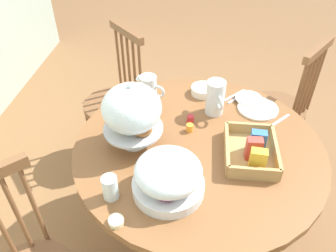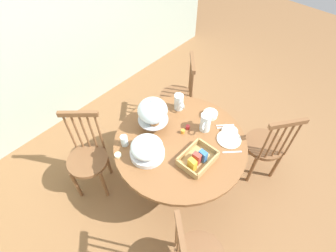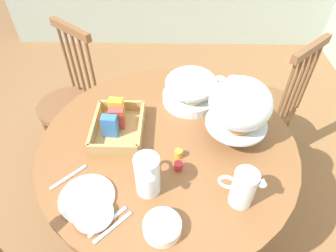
% 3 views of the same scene
% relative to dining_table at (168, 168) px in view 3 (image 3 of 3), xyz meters
% --- Properties ---
extents(ground_plane, '(10.00, 10.00, 0.00)m').
position_rel_dining_table_xyz_m(ground_plane, '(0.12, -0.04, -0.53)').
color(ground_plane, brown).
extents(dining_table, '(1.21, 1.21, 0.74)m').
position_rel_dining_table_xyz_m(dining_table, '(0.00, 0.00, 0.00)').
color(dining_table, brown).
rests_on(dining_table, ground_plane).
extents(windsor_chair_near_window, '(0.47, 0.47, 0.97)m').
position_rel_dining_table_xyz_m(windsor_chair_near_window, '(-0.60, 0.68, -0.08)').
color(windsor_chair_near_window, brown).
rests_on(windsor_chair_near_window, ground_plane).
extents(windsor_chair_by_cabinet, '(0.47, 0.47, 0.97)m').
position_rel_dining_table_xyz_m(windsor_chair_by_cabinet, '(-0.59, -0.68, -0.08)').
color(windsor_chair_by_cabinet, brown).
rests_on(windsor_chair_by_cabinet, ground_plane).
extents(pastry_stand_with_dome, '(0.28, 0.28, 0.34)m').
position_rel_dining_table_xyz_m(pastry_stand_with_dome, '(-0.03, 0.31, 0.41)').
color(pastry_stand_with_dome, silver).
rests_on(pastry_stand_with_dome, dining_table).
extents(fruit_platter_covered, '(0.30, 0.30, 0.18)m').
position_rel_dining_table_xyz_m(fruit_platter_covered, '(-0.30, 0.12, 0.30)').
color(fruit_platter_covered, silver).
rests_on(fruit_platter_covered, dining_table).
extents(orange_juice_pitcher, '(0.09, 0.17, 0.17)m').
position_rel_dining_table_xyz_m(orange_juice_pitcher, '(0.31, 0.29, 0.29)').
color(orange_juice_pitcher, silver).
rests_on(orange_juice_pitcher, dining_table).
extents(milk_pitcher, '(0.18, 0.10, 0.19)m').
position_rel_dining_table_xyz_m(milk_pitcher, '(0.27, -0.07, 0.30)').
color(milk_pitcher, silver).
rests_on(milk_pitcher, dining_table).
extents(cereal_basket, '(0.32, 0.24, 0.12)m').
position_rel_dining_table_xyz_m(cereal_basket, '(-0.06, -0.24, 0.25)').
color(cereal_basket, tan).
rests_on(cereal_basket, dining_table).
extents(china_plate_large, '(0.22, 0.22, 0.01)m').
position_rel_dining_table_xyz_m(china_plate_large, '(0.32, -0.31, 0.22)').
color(china_plate_large, white).
rests_on(china_plate_large, dining_table).
extents(china_plate_small, '(0.15, 0.15, 0.01)m').
position_rel_dining_table_xyz_m(china_plate_small, '(0.39, -0.27, 0.23)').
color(china_plate_small, white).
rests_on(china_plate_small, china_plate_large).
extents(cereal_bowl, '(0.14, 0.14, 0.04)m').
position_rel_dining_table_xyz_m(cereal_bowl, '(0.44, -0.01, 0.23)').
color(cereal_bowl, white).
rests_on(cereal_bowl, dining_table).
extents(drinking_glass, '(0.06, 0.06, 0.11)m').
position_rel_dining_table_xyz_m(drinking_glass, '(-0.36, 0.35, 0.27)').
color(drinking_glass, silver).
rests_on(drinking_glass, dining_table).
extents(butter_dish, '(0.06, 0.06, 0.02)m').
position_rel_dining_table_xyz_m(butter_dish, '(-0.48, 0.30, 0.22)').
color(butter_dish, beige).
rests_on(butter_dish, dining_table).
extents(jam_jar_strawberry, '(0.04, 0.04, 0.04)m').
position_rel_dining_table_xyz_m(jam_jar_strawberry, '(0.16, 0.05, 0.23)').
color(jam_jar_strawberry, '#B7282D').
rests_on(jam_jar_strawberry, dining_table).
extents(jam_jar_apricot, '(0.04, 0.04, 0.04)m').
position_rel_dining_table_xyz_m(jam_jar_apricot, '(0.09, 0.05, 0.23)').
color(jam_jar_apricot, orange).
rests_on(jam_jar_apricot, dining_table).
extents(table_knife, '(0.13, 0.13, 0.01)m').
position_rel_dining_table_xyz_m(table_knife, '(0.41, -0.21, 0.21)').
color(table_knife, silver).
rests_on(table_knife, dining_table).
extents(dinner_fork, '(0.13, 0.13, 0.01)m').
position_rel_dining_table_xyz_m(dinner_fork, '(0.43, -0.19, 0.21)').
color(dinner_fork, silver).
rests_on(dinner_fork, dining_table).
extents(soup_spoon, '(0.13, 0.13, 0.01)m').
position_rel_dining_table_xyz_m(soup_spoon, '(0.22, -0.41, 0.21)').
color(soup_spoon, silver).
rests_on(soup_spoon, dining_table).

